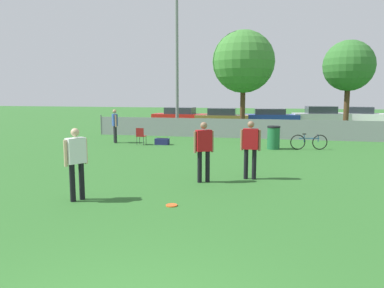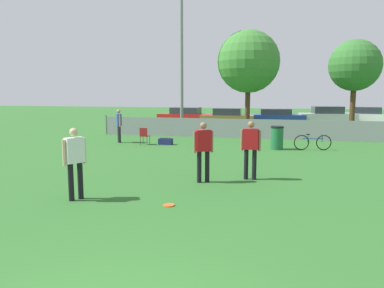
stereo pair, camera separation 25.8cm
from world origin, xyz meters
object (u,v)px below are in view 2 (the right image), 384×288
(frisbee_disc, at_px, (169,205))
(bicycle_sideline, at_px, (313,142))
(light_pole, at_px, (182,39))
(parked_car_blue, at_px, (275,117))
(player_thrower_red, at_px, (251,146))
(parked_car_tan, at_px, (227,118))
(tree_far_right, at_px, (355,66))
(parked_car_silver, at_px, (327,116))
(folding_chair_sideline, at_px, (144,135))
(player_defender_red, at_px, (203,147))
(gear_bag_sideline, at_px, (166,141))
(trash_bin, at_px, (277,138))
(parked_car_white, at_px, (366,116))
(spectator_in_blue, at_px, (119,123))
(tree_near_pole, at_px, (248,62))
(player_receiver_white, at_px, (75,158))
(parked_car_red, at_px, (186,116))

(frisbee_disc, distance_m, bicycle_sideline, 10.31)
(light_pole, xyz_separation_m, parked_car_blue, (5.54, 8.05, -5.19))
(player_thrower_red, relative_size, parked_car_tan, 0.43)
(tree_far_right, distance_m, parked_car_silver, 7.65)
(folding_chair_sideline, relative_size, parked_car_silver, 0.19)
(parked_car_tan, relative_size, parked_car_silver, 0.91)
(player_defender_red, relative_size, folding_chair_sideline, 2.06)
(gear_bag_sideline, height_order, parked_car_tan, parked_car_tan)
(trash_bin, distance_m, parked_car_silver, 14.54)
(parked_car_blue, bearing_deg, bicycle_sideline, -88.44)
(frisbee_disc, relative_size, gear_bag_sideline, 0.39)
(bicycle_sideline, xyz_separation_m, gear_bag_sideline, (-7.02, 0.10, -0.20))
(player_thrower_red, xyz_separation_m, trash_bin, (0.59, 6.33, -0.48))
(parked_car_white, bearing_deg, bicycle_sideline, -98.59)
(trash_bin, bearing_deg, spectator_in_blue, 177.34)
(spectator_in_blue, distance_m, parked_car_blue, 15.11)
(tree_near_pole, bearing_deg, player_receiver_white, -98.26)
(tree_far_right, bearing_deg, player_defender_red, -113.10)
(spectator_in_blue, relative_size, parked_car_white, 0.39)
(frisbee_disc, distance_m, parked_car_tan, 20.66)
(bicycle_sideline, xyz_separation_m, parked_car_silver, (1.90, 13.96, 0.36))
(parked_car_white, bearing_deg, tree_far_right, -96.36)
(player_receiver_white, bearing_deg, frisbee_disc, -56.45)
(parked_car_tan, bearing_deg, parked_car_blue, 30.99)
(tree_far_right, bearing_deg, light_pole, -169.69)
(player_defender_red, bearing_deg, trash_bin, 44.23)
(tree_near_pole, relative_size, gear_bag_sideline, 9.57)
(tree_far_right, distance_m, parked_car_tan, 9.79)
(gear_bag_sideline, relative_size, parked_car_blue, 0.14)
(player_receiver_white, relative_size, folding_chair_sideline, 2.06)
(parked_car_silver, bearing_deg, player_thrower_red, -109.07)
(player_receiver_white, height_order, bicycle_sideline, player_receiver_white)
(tree_far_right, xyz_separation_m, gear_bag_sideline, (-9.71, -7.07, -4.03))
(player_receiver_white, distance_m, spectator_in_blue, 10.53)
(tree_far_right, distance_m, trash_bin, 9.24)
(tree_near_pole, distance_m, player_receiver_white, 16.86)
(player_defender_red, distance_m, parked_car_white, 24.15)
(frisbee_disc, xyz_separation_m, parked_car_white, (8.73, 25.04, 0.67))
(trash_bin, bearing_deg, parked_car_tan, 110.06)
(light_pole, relative_size, folding_chair_sideline, 11.89)
(tree_far_right, xyz_separation_m, folding_chair_sideline, (-10.70, -7.41, -3.69))
(gear_bag_sideline, xyz_separation_m, parked_car_tan, (1.38, 10.84, 0.52))
(player_defender_red, distance_m, parked_car_red, 19.42)
(frisbee_disc, height_order, bicycle_sideline, bicycle_sideline)
(tree_near_pole, relative_size, parked_car_silver, 1.44)
(parked_car_blue, bearing_deg, parked_car_silver, 1.29)
(parked_car_silver, bearing_deg, tree_near_pole, -134.99)
(player_thrower_red, bearing_deg, light_pole, 114.37)
(parked_car_blue, bearing_deg, parked_car_white, 8.86)
(tree_near_pole, height_order, parked_car_tan, tree_near_pole)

